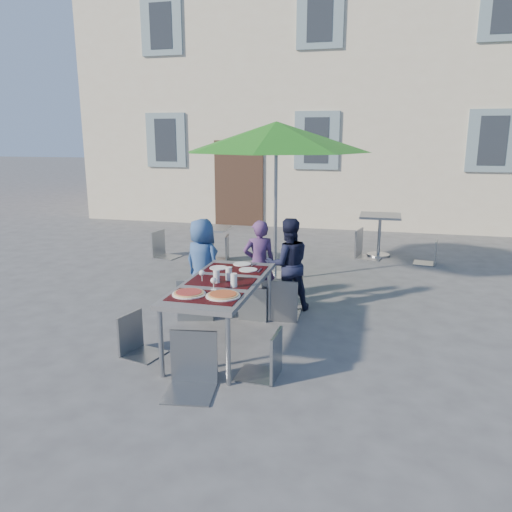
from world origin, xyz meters
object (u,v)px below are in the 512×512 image
(chair_4, at_px, (267,327))
(child_2, at_px, (288,264))
(chair_0, at_px, (195,273))
(bg_chair_r_0, at_px, (222,233))
(pizza_near_right, at_px, (223,295))
(chair_1, at_px, (255,282))
(chair_2, at_px, (281,274))
(child_1, at_px, (259,264))
(bg_chair_l_1, at_px, (365,226))
(dining_table, at_px, (222,286))
(cafe_table_1, at_px, (380,227))
(child_0, at_px, (202,263))
(pizza_near_left, at_px, (189,293))
(chair_3, at_px, (136,311))
(cafe_table_0, at_px, (212,240))
(chair_5, at_px, (190,329))
(bg_chair_l_0, at_px, (162,228))
(patio_umbrella, at_px, (276,138))
(bg_chair_r_1, at_px, (431,237))

(chair_4, bearing_deg, child_2, 95.01)
(chair_0, relative_size, bg_chair_r_0, 1.13)
(pizza_near_right, xyz_separation_m, chair_1, (-0.04, 1.42, -0.28))
(chair_1, relative_size, chair_2, 0.83)
(child_1, distance_m, bg_chair_l_1, 3.52)
(dining_table, xyz_separation_m, cafe_table_1, (1.64, 4.86, -0.10))
(child_2, bearing_deg, bg_chair_r_0, -78.26)
(chair_4, distance_m, bg_chair_l_1, 5.35)
(child_0, distance_m, chair_0, 0.51)
(chair_2, bearing_deg, child_0, 167.31)
(dining_table, relative_size, pizza_near_left, 5.45)
(chair_3, distance_m, cafe_table_0, 4.03)
(pizza_near_left, distance_m, pizza_near_right, 0.35)
(cafe_table_0, xyz_separation_m, cafe_table_1, (2.99, 1.30, 0.16))
(dining_table, distance_m, child_0, 1.43)
(chair_3, relative_size, chair_5, 0.84)
(chair_3, relative_size, bg_chair_l_0, 0.87)
(chair_4, bearing_deg, chair_2, 96.59)
(chair_5, bearing_deg, chair_4, 32.21)
(child_1, height_order, bg_chair_r_0, child_1)
(child_2, bearing_deg, patio_umbrella, -94.64)
(child_2, distance_m, chair_0, 1.26)
(child_0, bearing_deg, pizza_near_left, 129.67)
(bg_chair_r_0, bearing_deg, child_2, -54.42)
(bg_chair_r_1, bearing_deg, chair_5, -114.92)
(child_1, bearing_deg, bg_chair_l_1, -133.73)
(child_0, relative_size, chair_4, 1.37)
(dining_table, relative_size, chair_2, 1.81)
(dining_table, distance_m, chair_2, 1.10)
(bg_chair_r_1, bearing_deg, patio_umbrella, -145.28)
(chair_0, distance_m, patio_umbrella, 2.64)
(child_0, xyz_separation_m, chair_2, (1.16, -0.26, -0.01))
(chair_2, relative_size, chair_3, 1.20)
(chair_2, bearing_deg, pizza_near_left, -112.90)
(chair_3, bearing_deg, cafe_table_0, 97.54)
(chair_0, height_order, patio_umbrella, patio_umbrella)
(bg_chair_r_0, bearing_deg, chair_4, -66.76)
(pizza_near_right, xyz_separation_m, child_1, (-0.10, 1.91, -0.16))
(patio_umbrella, xyz_separation_m, cafe_table_1, (1.61, 2.17, -1.68))
(pizza_near_left, relative_size, chair_2, 0.33)
(patio_umbrella, distance_m, bg_chair_r_0, 2.42)
(chair_3, bearing_deg, dining_table, 27.83)
(chair_3, xyz_separation_m, patio_umbrella, (0.85, 3.13, 1.78))
(bg_chair_l_0, xyz_separation_m, bg_chair_r_1, (5.01, 0.69, -0.07))
(bg_chair_r_0, bearing_deg, chair_2, -58.66)
(pizza_near_right, distance_m, bg_chair_l_0, 5.01)
(pizza_near_right, relative_size, cafe_table_0, 0.52)
(pizza_near_left, distance_m, chair_3, 0.72)
(patio_umbrella, bearing_deg, chair_3, -105.21)
(chair_5, bearing_deg, cafe_table_1, 74.67)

